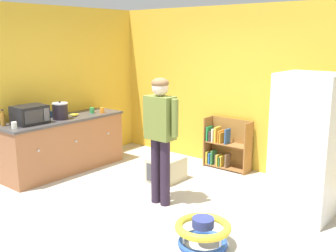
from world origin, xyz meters
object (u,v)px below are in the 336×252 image
Objects in this scene: crock_pot at (60,111)px; banana_bunch at (75,115)px; pet_carrier at (166,169)px; baby_walker at (203,232)px; microwave at (30,115)px; orange_cup at (102,110)px; green_cup at (92,110)px; refrigerator at (306,146)px; amber_bottle at (3,119)px; bookshelf at (225,147)px; kitchen_counter at (64,145)px; white_cup at (14,125)px; standing_person at (160,129)px; blue_cup at (51,114)px.

crock_pot reaches higher than banana_bunch.
baby_walker is at bearing -39.45° from pet_carrier.
microwave is 5.05× the size of orange_cup.
microwave is at bearing -97.67° from crock_pot.
banana_bunch is (-1.56, -0.49, 0.75)m from pet_carrier.
green_cup is at bearing 159.47° from baby_walker.
amber_bottle is (-3.90, -1.76, 0.11)m from refrigerator.
orange_cup is (0.13, 0.12, 0.00)m from green_cup.
crock_pot is at bearing -135.13° from bookshelf.
kitchen_counter is 3.48× the size of baby_walker.
green_cup is (0.04, 0.58, 0.50)m from kitchen_counter.
amber_bottle is at bearing -101.75° from banana_bunch.
orange_cup is (0.36, 1.62, -0.05)m from amber_bottle.
refrigerator is at bearing 4.03° from green_cup.
crock_pot is at bearing 73.49° from amber_bottle.
bookshelf is at bearing 32.74° from green_cup.
baby_walker is 3.21m from white_cup.
banana_bunch reaches higher than kitchen_counter.
standing_person is 1.22m from pet_carrier.
blue_cup is at bearing -157.10° from pet_carrier.
crock_pot is at bearing -178.29° from standing_person.
blue_cup reaches higher than bookshelf.
bookshelf is 8.95× the size of orange_cup.
pet_carrier is 1.93m from crock_pot.
crock_pot is (-3.65, -0.92, 0.14)m from refrigerator.
standing_person reaches higher than orange_cup.
pet_carrier is 3.49× the size of banana_bunch.
amber_bottle is 2.59× the size of green_cup.
blue_cup is at bearing -178.95° from standing_person.
standing_person reaches higher than amber_bottle.
blue_cup is at bearing -163.37° from kitchen_counter.
refrigerator is at bearing 9.72° from banana_bunch.
pet_carrier is (1.60, 0.70, -0.27)m from kitchen_counter.
microwave is 0.80m from banana_bunch.
pet_carrier is 1.15× the size of microwave.
amber_bottle is (-0.19, -0.92, 0.55)m from kitchen_counter.
refrigerator is at bearing 2.30° from orange_cup.
refrigerator reaches higher than banana_bunch.
microwave is at bearing 107.33° from white_cup.
kitchen_counter is 3.25m from baby_walker.
pet_carrier is (-1.58, 1.30, 0.02)m from baby_walker.
standing_person is 3.06× the size of pet_carrier.
baby_walker is 3.38m from orange_cup.
white_cup is (-3.62, -1.75, 0.06)m from refrigerator.
banana_bunch is (-3.66, -0.63, 0.04)m from refrigerator.
refrigerator reaches higher than pet_carrier.
crock_pot is 3.10× the size of orange_cup.
refrigerator reaches higher than crock_pot.
refrigerator is at bearing 25.81° from white_cup.
refrigerator is 1.82m from standing_person.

